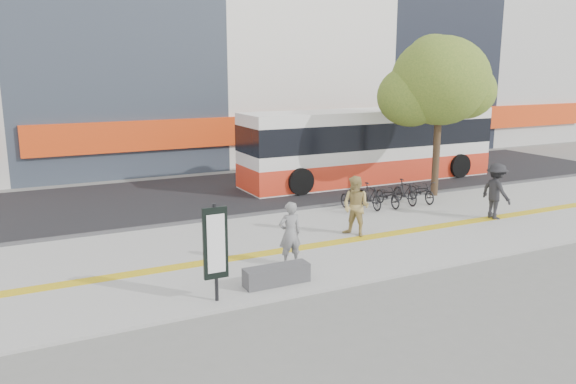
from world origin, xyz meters
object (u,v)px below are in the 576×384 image
bus (370,148)px  seated_woman (290,234)px  bench (277,275)px  pedestrian_dark (496,191)px  street_tree (438,83)px  pedestrian_tan (356,206)px  signboard (215,245)px

bus → seated_woman: 12.06m
bench → pedestrian_dark: bearing=13.1°
bench → street_tree: street_tree is taller
bus → bench: bearing=-133.7°
pedestrian_dark → bench: bearing=106.3°
seated_woman → pedestrian_dark: size_ratio=0.89×
seated_woman → pedestrian_tan: size_ratio=0.92×
signboard → street_tree: (11.38, 6.33, 3.15)m
bench → street_tree: (9.78, 6.02, 4.21)m
signboard → bus: 14.77m
bus → pedestrian_tan: bearing=-127.0°
signboard → seated_woman: signboard is taller
seated_woman → pedestrian_dark: (8.32, 1.10, 0.10)m
bench → bus: 13.47m
bus → pedestrian_dark: bearing=-90.4°
bench → signboard: size_ratio=0.73×
seated_woman → pedestrian_tan: pedestrian_tan is taller
bus → pedestrian_dark: bus is taller
bench → pedestrian_tan: bearing=33.3°
seated_woman → pedestrian_dark: pedestrian_dark is taller
pedestrian_tan → seated_woman: bearing=-90.0°
signboard → pedestrian_tan: 6.16m
street_tree → seated_woman: street_tree is taller
bench → seated_woman: size_ratio=0.95×
signboard → seated_woman: (2.48, 1.35, -0.44)m
pedestrian_tan → pedestrian_dark: 5.36m
bus → pedestrian_tan: bus is taller
bench → seated_woman: bearing=50.0°
pedestrian_tan → pedestrian_dark: bearing=59.4°
bus → seated_woman: size_ratio=7.09×
pedestrian_dark → pedestrian_tan: bearing=89.0°
street_tree → signboard: bearing=-150.9°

